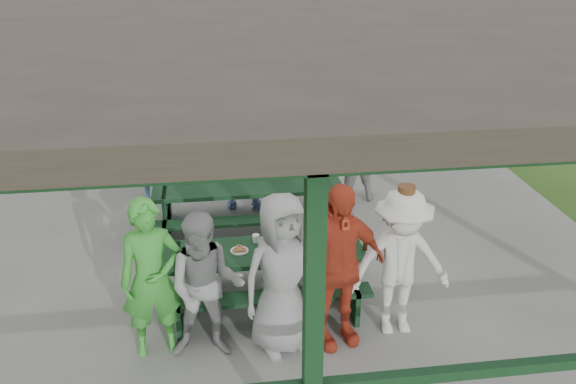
{
  "coord_description": "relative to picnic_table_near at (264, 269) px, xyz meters",
  "views": [
    {
      "loc": [
        -0.72,
        -7.67,
        4.51
      ],
      "look_at": [
        0.28,
        -0.3,
        1.19
      ],
      "focal_mm": 38.0,
      "sensor_mm": 36.0,
      "label": 1
    }
  ],
  "objects": [
    {
      "name": "ground",
      "position": [
        0.15,
        1.2,
        -0.57
      ],
      "size": [
        90.0,
        90.0,
        0.0
      ],
      "primitive_type": "plane",
      "color": "#2B4E18",
      "rests_on": "ground"
    },
    {
      "name": "concrete_slab",
      "position": [
        0.15,
        1.2,
        -0.52
      ],
      "size": [
        10.0,
        8.0,
        0.1
      ],
      "primitive_type": "cube",
      "color": "slate",
      "rests_on": "ground"
    },
    {
      "name": "pavilion_structure",
      "position": [
        0.15,
        1.2,
        2.6
      ],
      "size": [
        10.6,
        8.6,
        3.24
      ],
      "color": "black",
      "rests_on": "concrete_slab"
    },
    {
      "name": "picnic_table_near",
      "position": [
        0.0,
        0.0,
        0.0
      ],
      "size": [
        2.43,
        1.39,
        0.75
      ],
      "color": "black",
      "rests_on": "concrete_slab"
    },
    {
      "name": "picnic_table_far",
      "position": [
        -0.04,
        2.0,
        0.01
      ],
      "size": [
        2.85,
        1.39,
        0.75
      ],
      "color": "black",
      "rests_on": "concrete_slab"
    },
    {
      "name": "table_setting",
      "position": [
        0.19,
        0.02,
        0.31
      ],
      "size": [
        2.3,
        0.45,
        0.1
      ],
      "color": "white",
      "rests_on": "picnic_table_near"
    },
    {
      "name": "contestant_green",
      "position": [
        -1.27,
        -0.78,
        0.45
      ],
      "size": [
        0.73,
        0.53,
        1.85
      ],
      "primitive_type": "imported",
      "rotation": [
        0.0,
        0.0,
        0.14
      ],
      "color": "green",
      "rests_on": "concrete_slab"
    },
    {
      "name": "contestant_grey_left",
      "position": [
        -0.7,
        -0.92,
        0.39
      ],
      "size": [
        0.88,
        0.72,
        1.71
      ],
      "primitive_type": "imported",
      "rotation": [
        0.0,
        0.0,
        -0.08
      ],
      "color": "gray",
      "rests_on": "concrete_slab"
    },
    {
      "name": "contestant_grey_mid",
      "position": [
        0.11,
        -0.9,
        0.47
      ],
      "size": [
        1.06,
        0.86,
        1.87
      ],
      "primitive_type": "imported",
      "rotation": [
        0.0,
        0.0,
        0.33
      ],
      "color": "gray",
      "rests_on": "concrete_slab"
    },
    {
      "name": "contestant_red",
      "position": [
        0.72,
        -0.88,
        0.5
      ],
      "size": [
        1.22,
        0.73,
        1.95
      ],
      "primitive_type": "imported",
      "rotation": [
        0.0,
        0.0,
        0.24
      ],
      "color": "#BC3A23",
      "rests_on": "concrete_slab"
    },
    {
      "name": "contestant_white_fedora",
      "position": [
        1.47,
        -0.78,
        0.43
      ],
      "size": [
        1.17,
        0.68,
        1.84
      ],
      "rotation": [
        0.0,
        0.0,
        -0.02
      ],
      "color": "silver",
      "rests_on": "concrete_slab"
    },
    {
      "name": "spectator_lblue",
      "position": [
        -0.04,
        2.83,
        0.41
      ],
      "size": [
        1.71,
        0.88,
        1.76
      ],
      "primitive_type": "imported",
      "rotation": [
        0.0,
        0.0,
        2.91
      ],
      "color": "#99B4EC",
      "rests_on": "concrete_slab"
    },
    {
      "name": "spectator_blue",
      "position": [
        -1.57,
        3.38,
        0.35
      ],
      "size": [
        0.68,
        0.53,
        1.65
      ],
      "primitive_type": "imported",
      "rotation": [
        0.0,
        0.0,
        3.4
      ],
      "color": "teal",
      "rests_on": "concrete_slab"
    },
    {
      "name": "spectator_grey",
      "position": [
        1.78,
        2.9,
        0.39
      ],
      "size": [
        0.9,
        0.74,
        1.72
      ],
      "primitive_type": "imported",
      "rotation": [
        0.0,
        0.0,
        3.25
      ],
      "color": "gray",
      "rests_on": "concrete_slab"
    },
    {
      "name": "pickup_truck",
      "position": [
        2.0,
        8.78,
        0.15
      ],
      "size": [
        5.63,
        3.78,
        1.43
      ],
      "primitive_type": "imported",
      "rotation": [
        0.0,
        0.0,
        1.27
      ],
      "color": "silver",
      "rests_on": "ground"
    },
    {
      "name": "farm_trailer",
      "position": [
        -0.5,
        9.92,
        0.07
      ],
      "size": [
        3.76,
        2.03,
        1.3
      ],
      "rotation": [
        0.0,
        0.0,
        0.18
      ],
      "color": "navy",
      "rests_on": "ground"
    }
  ]
}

